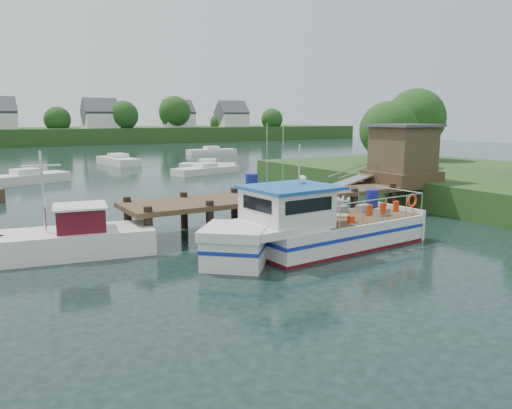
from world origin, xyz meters
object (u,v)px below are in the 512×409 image
moored_a (26,178)px  moored_d (118,160)px  dock (367,169)px  moored_c (206,170)px  lobster_boat (312,228)px  work_boat (58,240)px  moored_b (208,166)px  moored_far (212,151)px

moored_a → moored_d: 15.63m
dock → moored_c: (0.58, 20.41, -1.89)m
lobster_boat → moored_a: 26.75m
work_boat → moored_d: (11.60, 33.78, -0.16)m
moored_c → moored_d: (-4.04, 12.73, 0.07)m
moored_b → moored_far: bearing=62.9°
moored_d → moored_a: bearing=-106.6°
dock → moored_a: (-13.64, 21.29, -1.83)m
moored_far → moored_b: moored_b is taller
work_boat → moored_c: size_ratio=1.14×
dock → moored_d: dock is taller
work_boat → moored_b: size_ratio=1.39×
moored_b → moored_d: 11.86m
moored_far → moored_d: (-14.60, -7.89, 0.02)m
moored_a → moored_c: moored_a is taller
work_boat → moored_far: bearing=67.9°
moored_far → lobster_boat: bearing=-122.1°
moored_a → moored_b: 15.41m
dock → moored_c: size_ratio=2.66×
moored_far → moored_d: moored_d is taller
lobster_boat → moored_a: lobster_boat is taller
lobster_boat → moored_d: (3.53, 37.76, -0.42)m
lobster_boat → moored_a: (-6.64, 25.90, -0.43)m
moored_far → moored_c: 23.16m
moored_a → moored_b: bearing=4.5°
moored_far → moored_b: bearing=-127.3°
moored_c → moored_b: bearing=59.0°
moored_a → moored_c: size_ratio=1.02×
moored_b → lobster_boat: bearing=-108.0°
moored_a → moored_b: (15.37, 1.19, -0.00)m
moored_a → work_boat: bearing=-93.7°
moored_c → moored_d: size_ratio=0.90×
moored_b → moored_d: size_ratio=0.73×
moored_far → moored_d: 16.59m
dock → moored_a: size_ratio=2.61×
moored_a → moored_d: bearing=49.4°
moored_d → moored_far: bearing=52.4°
lobster_boat → moored_a: size_ratio=1.53×
lobster_boat → moored_b: (8.72, 27.10, -0.43)m
moored_b → moored_d: (-5.19, 10.67, 0.01)m
lobster_boat → work_boat: size_ratio=1.38×
moored_d → dock: bearing=-60.0°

